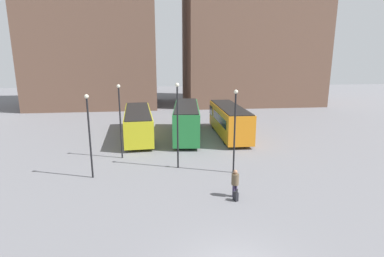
# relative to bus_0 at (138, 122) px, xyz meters

# --- Properties ---
(building_block_left) EXTENTS (20.29, 14.84, 29.81)m
(building_block_left) POSITION_rel_bus_0_xyz_m (-8.06, 23.11, 13.38)
(building_block_left) COLOR brown
(building_block_left) RESTS_ON ground_plane
(bus_0) EXTENTS (3.35, 11.57, 2.79)m
(bus_0) POSITION_rel_bus_0_xyz_m (0.00, 0.00, 0.00)
(bus_0) COLOR gold
(bus_0) RESTS_ON ground_plane
(bus_1) EXTENTS (3.55, 10.94, 3.32)m
(bus_1) POSITION_rel_bus_0_xyz_m (5.00, -0.59, 0.27)
(bus_1) COLOR #237A38
(bus_1) RESTS_ON ground_plane
(bus_2) EXTENTS (2.72, 10.61, 3.13)m
(bus_2) POSITION_rel_bus_0_xyz_m (9.48, -0.76, 0.17)
(bus_2) COLOR orange
(bus_2) RESTS_ON ground_plane
(traveler) EXTENTS (0.55, 0.55, 1.67)m
(traveler) POSITION_rel_bus_0_xyz_m (6.36, -15.03, -0.54)
(traveler) COLOR #382D4C
(traveler) RESTS_ON ground_plane
(suitcase) EXTENTS (0.29, 0.36, 0.76)m
(suitcase) POSITION_rel_bus_0_xyz_m (6.28, -15.54, -1.26)
(suitcase) COLOR black
(suitcase) RESTS_ON ground_plane
(lamp_post_0) EXTENTS (0.28, 0.28, 6.29)m
(lamp_post_0) POSITION_rel_bus_0_xyz_m (3.41, -9.81, 2.13)
(lamp_post_0) COLOR black
(lamp_post_0) RESTS_ON ground_plane
(lamp_post_1) EXTENTS (0.28, 0.28, 5.91)m
(lamp_post_1) POSITION_rel_bus_0_xyz_m (7.26, -11.27, 1.93)
(lamp_post_1) COLOR black
(lamp_post_1) RESTS_ON ground_plane
(lamp_post_2) EXTENTS (0.28, 0.28, 5.71)m
(lamp_post_2) POSITION_rel_bus_0_xyz_m (-2.53, -11.00, 1.83)
(lamp_post_2) COLOR black
(lamp_post_2) RESTS_ON ground_plane
(lamp_post_3) EXTENTS (0.28, 0.28, 6.00)m
(lamp_post_3) POSITION_rel_bus_0_xyz_m (-0.96, -6.99, 1.98)
(lamp_post_3) COLOR black
(lamp_post_3) RESTS_ON ground_plane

